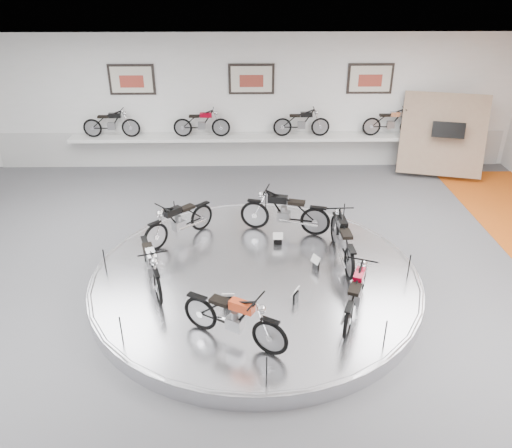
{
  "coord_description": "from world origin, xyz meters",
  "views": [
    {
      "loc": [
        -0.15,
        -7.96,
        5.68
      ],
      "look_at": [
        0.01,
        0.6,
        1.22
      ],
      "focal_mm": 35.0,
      "sensor_mm": 36.0,
      "label": 1
    }
  ],
  "objects_px": {
    "shelf": "(252,138)",
    "bike_e": "(234,317)",
    "bike_a": "(342,238)",
    "bike_d": "(151,264)",
    "bike_b": "(285,211)",
    "bike_c": "(179,220)",
    "display_platform": "(256,279)",
    "bike_f": "(356,292)"
  },
  "relations": [
    {
      "from": "bike_a",
      "to": "bike_c",
      "type": "height_order",
      "value": "bike_a"
    },
    {
      "from": "bike_c",
      "to": "bike_d",
      "type": "distance_m",
      "value": 1.77
    },
    {
      "from": "display_platform",
      "to": "bike_b",
      "type": "bearing_deg",
      "value": 67.99
    },
    {
      "from": "bike_a",
      "to": "bike_c",
      "type": "bearing_deg",
      "value": 72.07
    },
    {
      "from": "bike_d",
      "to": "bike_e",
      "type": "height_order",
      "value": "bike_e"
    },
    {
      "from": "bike_a",
      "to": "bike_e",
      "type": "distance_m",
      "value": 3.25
    },
    {
      "from": "bike_c",
      "to": "bike_f",
      "type": "xyz_separation_m",
      "value": [
        3.32,
        -2.72,
        -0.01
      ]
    },
    {
      "from": "shelf",
      "to": "bike_a",
      "type": "relative_size",
      "value": 6.54
    },
    {
      "from": "bike_c",
      "to": "shelf",
      "type": "bearing_deg",
      "value": -153.0
    },
    {
      "from": "display_platform",
      "to": "bike_d",
      "type": "relative_size",
      "value": 4.14
    },
    {
      "from": "display_platform",
      "to": "bike_e",
      "type": "bearing_deg",
      "value": -100.7
    },
    {
      "from": "display_platform",
      "to": "bike_a",
      "type": "xyz_separation_m",
      "value": [
        1.76,
        0.46,
        0.64
      ]
    },
    {
      "from": "bike_e",
      "to": "bike_f",
      "type": "relative_size",
      "value": 1.05
    },
    {
      "from": "display_platform",
      "to": "bike_f",
      "type": "relative_size",
      "value": 4.18
    },
    {
      "from": "display_platform",
      "to": "bike_c",
      "type": "height_order",
      "value": "bike_c"
    },
    {
      "from": "display_platform",
      "to": "bike_c",
      "type": "bearing_deg",
      "value": 139.84
    },
    {
      "from": "shelf",
      "to": "bike_e",
      "type": "height_order",
      "value": "bike_e"
    },
    {
      "from": "bike_b",
      "to": "bike_a",
      "type": "bearing_deg",
      "value": 146.01
    },
    {
      "from": "shelf",
      "to": "bike_b",
      "type": "distance_m",
      "value": 4.77
    },
    {
      "from": "shelf",
      "to": "bike_c",
      "type": "distance_m",
      "value": 5.29
    },
    {
      "from": "shelf",
      "to": "bike_e",
      "type": "bearing_deg",
      "value": -92.57
    },
    {
      "from": "bike_b",
      "to": "display_platform",
      "type": "bearing_deg",
      "value": 82.79
    },
    {
      "from": "bike_c",
      "to": "bike_d",
      "type": "xyz_separation_m",
      "value": [
        -0.31,
        -1.74,
        -0.01
      ]
    },
    {
      "from": "bike_c",
      "to": "bike_a",
      "type": "bearing_deg",
      "value": 119.8
    },
    {
      "from": "bike_f",
      "to": "display_platform",
      "type": "bearing_deg",
      "value": 73.49
    },
    {
      "from": "shelf",
      "to": "bike_d",
      "type": "bearing_deg",
      "value": -106.04
    },
    {
      "from": "display_platform",
      "to": "bike_b",
      "type": "xyz_separation_m",
      "value": [
        0.68,
        1.69,
        0.66
      ]
    },
    {
      "from": "bike_d",
      "to": "bike_b",
      "type": "bearing_deg",
      "value": 108.53
    },
    {
      "from": "bike_c",
      "to": "bike_d",
      "type": "height_order",
      "value": "bike_c"
    },
    {
      "from": "bike_b",
      "to": "bike_d",
      "type": "relative_size",
      "value": 1.12
    },
    {
      "from": "bike_c",
      "to": "bike_d",
      "type": "bearing_deg",
      "value": 34.83
    },
    {
      "from": "bike_f",
      "to": "bike_a",
      "type": "bearing_deg",
      "value": 19.7
    },
    {
      "from": "shelf",
      "to": "bike_a",
      "type": "distance_m",
      "value": 6.2
    },
    {
      "from": "display_platform",
      "to": "bike_a",
      "type": "relative_size",
      "value": 3.81
    },
    {
      "from": "bike_e",
      "to": "display_platform",
      "type": "bearing_deg",
      "value": 108.57
    },
    {
      "from": "bike_b",
      "to": "shelf",
      "type": "bearing_deg",
      "value": -66.99
    },
    {
      "from": "bike_a",
      "to": "bike_d",
      "type": "relative_size",
      "value": 1.09
    },
    {
      "from": "shelf",
      "to": "bike_b",
      "type": "height_order",
      "value": "bike_b"
    },
    {
      "from": "bike_d",
      "to": "bike_a",
      "type": "bearing_deg",
      "value": 83.06
    },
    {
      "from": "bike_d",
      "to": "bike_e",
      "type": "xyz_separation_m",
      "value": [
        1.57,
        -1.63,
        0.02
      ]
    },
    {
      "from": "bike_e",
      "to": "bike_a",
      "type": "bearing_deg",
      "value": 78.24
    },
    {
      "from": "bike_c",
      "to": "bike_e",
      "type": "distance_m",
      "value": 3.6
    }
  ]
}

